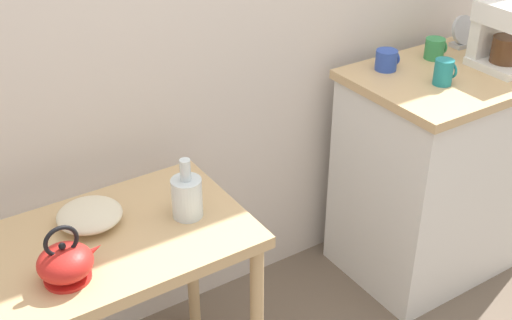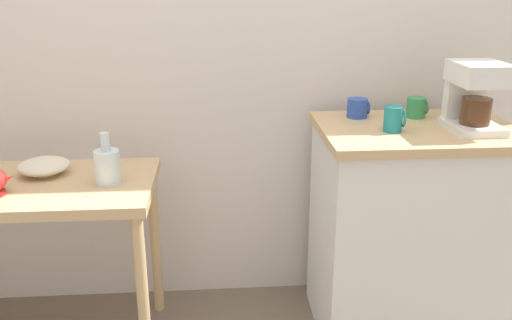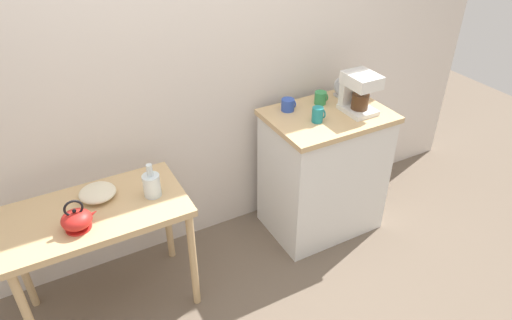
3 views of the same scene
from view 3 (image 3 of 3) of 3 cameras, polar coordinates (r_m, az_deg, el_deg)
name	(u,v)px [view 3 (image 3 of 3)]	position (r m, az deg, el deg)	size (l,w,h in m)	color
ground_plane	(225,260)	(3.22, -3.87, -12.20)	(8.00, 8.00, 0.00)	#6B5B4C
back_wall	(201,38)	(2.83, -6.74, 14.68)	(4.40, 0.10, 2.80)	silver
wooden_table	(98,223)	(2.66, -18.90, -7.41)	(0.96, 0.53, 0.73)	tan
kitchen_counter	(323,172)	(3.25, 8.25, -1.43)	(0.78, 0.56, 0.91)	white
bowl_stoneware	(98,193)	(2.65, -18.94, -3.83)	(0.20, 0.20, 0.06)	beige
teakettle	(77,219)	(2.47, -21.18, -6.84)	(0.18, 0.15, 0.17)	red
glass_carafe_vase	(152,185)	(2.57, -12.72, -2.96)	(0.09, 0.09, 0.20)	silver
coffee_maker	(358,90)	(3.03, 12.45, 8.37)	(0.18, 0.22, 0.26)	white
mug_blue	(288,105)	(3.01, 3.96, 6.80)	(0.09, 0.08, 0.08)	#2D4CAD
mug_dark_teal	(318,115)	(2.89, 7.64, 5.57)	(0.08, 0.07, 0.10)	teal
mug_tall_green	(321,98)	(3.12, 7.97, 7.60)	(0.09, 0.08, 0.08)	#338C4C
table_clock	(342,88)	(3.25, 10.49, 8.72)	(0.12, 0.06, 0.13)	#B2B5BA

